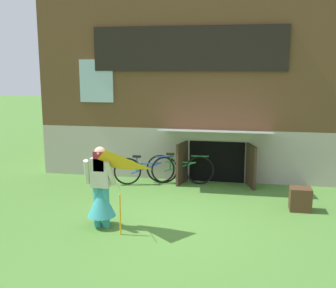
% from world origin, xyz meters
% --- Properties ---
extents(ground_plane, '(60.00, 60.00, 0.00)m').
position_xyz_m(ground_plane, '(0.00, 0.00, 0.00)').
color(ground_plane, '#4C7F33').
extents(log_house, '(7.98, 5.54, 5.35)m').
position_xyz_m(log_house, '(0.00, 5.21, 2.68)').
color(log_house, '#ADA393').
rests_on(log_house, ground_plane).
extents(person, '(0.60, 0.52, 1.52)m').
position_xyz_m(person, '(-1.12, -0.43, 0.64)').
color(person, teal).
rests_on(person, ground_plane).
extents(kite, '(0.93, 0.99, 1.45)m').
position_xyz_m(kite, '(-0.82, -0.98, 1.19)').
color(kite, orange).
rests_on(kite, ground_plane).
extents(bicycle_green, '(1.72, 0.14, 0.78)m').
position_xyz_m(bicycle_green, '(-0.14, 2.65, 0.38)').
color(bicycle_green, black).
rests_on(bicycle_green, ground_plane).
extents(bicycle_blue, '(1.55, 0.58, 0.74)m').
position_xyz_m(bicycle_blue, '(-0.97, 2.46, 0.36)').
color(bicycle_blue, black).
rests_on(bicycle_blue, ground_plane).
extents(wooden_crate, '(0.43, 0.36, 0.48)m').
position_xyz_m(wooden_crate, '(2.61, 1.15, 0.24)').
color(wooden_crate, '#4C331E').
rests_on(wooden_crate, ground_plane).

